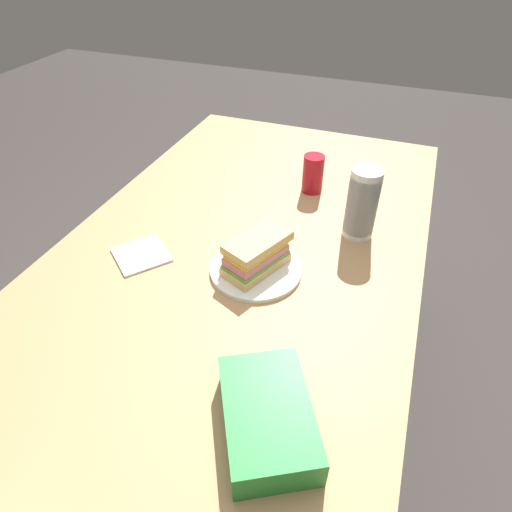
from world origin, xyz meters
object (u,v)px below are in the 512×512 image
at_px(sandwich, 257,254).
at_px(soda_can_red, 313,174).
at_px(paper_plate, 256,269).
at_px(dining_table, 232,284).
at_px(chip_bag, 268,417).
at_px(plastic_cup_stack, 362,204).

xyz_separation_m(sandwich, soda_can_red, (0.43, -0.03, 0.01)).
relative_size(paper_plate, soda_can_red, 1.91).
height_order(sandwich, soda_can_red, soda_can_red).
distance_m(dining_table, paper_plate, 0.12).
relative_size(dining_table, chip_bag, 7.84).
distance_m(sandwich, plastic_cup_stack, 0.33).
bearing_deg(sandwich, soda_can_red, -4.05).
bearing_deg(sandwich, paper_plate, -177.05).
relative_size(paper_plate, plastic_cup_stack, 1.15).
height_order(soda_can_red, plastic_cup_stack, plastic_cup_stack).
distance_m(dining_table, sandwich, 0.16).
distance_m(dining_table, plastic_cup_stack, 0.41).
bearing_deg(soda_can_red, sandwich, 175.95).
xyz_separation_m(soda_can_red, chip_bag, (-0.83, -0.14, -0.03)).
bearing_deg(paper_plate, soda_can_red, -3.98).
bearing_deg(sandwich, dining_table, 82.05).
height_order(paper_plate, soda_can_red, soda_can_red).
distance_m(paper_plate, sandwich, 0.05).
height_order(dining_table, paper_plate, paper_plate).
bearing_deg(chip_bag, paper_plate, 173.91).
bearing_deg(plastic_cup_stack, paper_plate, 139.61).
bearing_deg(dining_table, paper_plate, -100.99).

